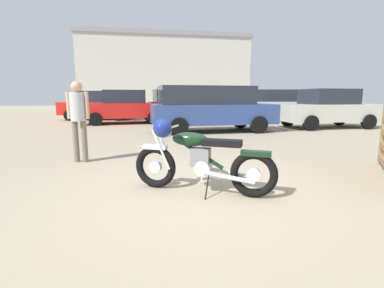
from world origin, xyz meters
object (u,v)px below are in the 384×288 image
(bystander, at_px, (78,113))
(blue_hatchback_right, at_px, (189,104))
(red_hatchback_near, at_px, (98,105))
(dark_sedan_left, at_px, (211,107))
(silver_sedan_mid, at_px, (327,109))
(vintage_motorcycle, at_px, (198,159))
(white_estate_far, at_px, (282,104))
(pale_sedan_back, at_px, (124,107))

(bystander, xyz_separation_m, blue_hatchback_right, (3.20, 9.85, -0.08))
(red_hatchback_near, relative_size, dark_sedan_left, 0.89)
(silver_sedan_mid, bearing_deg, dark_sedan_left, -176.56)
(blue_hatchback_right, relative_size, dark_sedan_left, 1.01)
(bystander, bearing_deg, silver_sedan_mid, -49.69)
(bystander, distance_m, blue_hatchback_right, 10.35)
(vintage_motorcycle, distance_m, white_estate_far, 13.72)
(blue_hatchback_right, bearing_deg, bystander, -117.56)
(red_hatchback_near, distance_m, blue_hatchback_right, 5.42)
(silver_sedan_mid, bearing_deg, white_estate_far, 86.26)
(vintage_motorcycle, xyz_separation_m, white_estate_far, (6.49, 12.07, 0.45))
(bystander, relative_size, silver_sedan_mid, 0.38)
(pale_sedan_back, relative_size, red_hatchback_near, 1.02)
(bystander, height_order, silver_sedan_mid, silver_sedan_mid)
(pale_sedan_back, bearing_deg, red_hatchback_near, -64.04)
(silver_sedan_mid, bearing_deg, pale_sedan_back, 156.44)
(bystander, relative_size, pale_sedan_back, 0.38)
(bystander, height_order, pale_sedan_back, pale_sedan_back)
(dark_sedan_left, bearing_deg, vintage_motorcycle, -108.02)
(bystander, xyz_separation_m, pale_sedan_back, (-0.22, 8.52, -0.18))
(white_estate_far, xyz_separation_m, dark_sedan_left, (-5.14, -5.21, 0.00))
(red_hatchback_near, relative_size, white_estate_far, 0.89)
(white_estate_far, relative_size, dark_sedan_left, 1.00)
(blue_hatchback_right, xyz_separation_m, dark_sedan_left, (0.35, -5.10, 0.00))
(white_estate_far, bearing_deg, vintage_motorcycle, -111.34)
(silver_sedan_mid, bearing_deg, blue_hatchback_right, 137.32)
(silver_sedan_mid, height_order, blue_hatchback_right, blue_hatchback_right)
(red_hatchback_near, bearing_deg, vintage_motorcycle, -66.40)
(blue_hatchback_right, distance_m, dark_sedan_left, 5.11)
(dark_sedan_left, bearing_deg, white_estate_far, 38.46)
(vintage_motorcycle, height_order, pale_sedan_back, pale_sedan_back)
(pale_sedan_back, relative_size, white_estate_far, 0.91)
(pale_sedan_back, bearing_deg, dark_sedan_left, 125.47)
(pale_sedan_back, bearing_deg, blue_hatchback_right, -168.28)
(pale_sedan_back, height_order, red_hatchback_near, same)
(dark_sedan_left, bearing_deg, red_hatchback_near, 124.51)
(vintage_motorcycle, xyz_separation_m, red_hatchback_near, (-4.27, 13.24, 0.34))
(pale_sedan_back, xyz_separation_m, red_hatchback_near, (-1.85, 2.60, 0.00))
(dark_sedan_left, bearing_deg, pale_sedan_back, 128.06)
(blue_hatchback_right, bearing_deg, dark_sedan_left, -95.62)
(silver_sedan_mid, xyz_separation_m, blue_hatchback_right, (-5.64, 4.26, 0.10))
(blue_hatchback_right, bearing_deg, silver_sedan_mid, -46.65)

